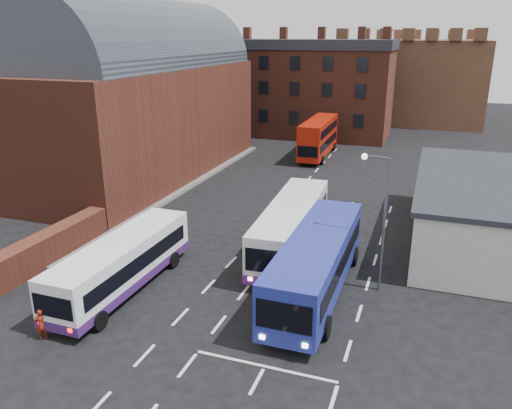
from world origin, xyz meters
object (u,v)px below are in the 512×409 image
(bus_white_outbound, at_px, (122,261))
(bus_red_double, at_px, (318,137))
(pedestrian_red, at_px, (42,324))
(pedestrian_beige, at_px, (89,296))
(bus_blue, at_px, (317,260))
(street_lamp, at_px, (380,211))
(bus_white_inbound, at_px, (292,224))

(bus_white_outbound, distance_m, bus_red_double, 33.13)
(pedestrian_red, relative_size, pedestrian_beige, 1.10)
(bus_blue, xyz_separation_m, pedestrian_red, (-10.40, -8.02, -1.15))
(bus_red_double, distance_m, pedestrian_red, 38.31)
(bus_blue, xyz_separation_m, pedestrian_beige, (-10.10, -5.12, -1.22))
(bus_white_outbound, xyz_separation_m, bus_blue, (9.62, 2.92, 0.26))
(bus_blue, distance_m, pedestrian_beige, 11.39)
(bus_red_double, distance_m, pedestrian_beige, 35.40)
(street_lamp, bearing_deg, pedestrian_red, -143.98)
(bus_red_double, distance_m, street_lamp, 30.16)
(bus_white_outbound, height_order, pedestrian_beige, bus_white_outbound)
(pedestrian_red, bearing_deg, bus_red_double, -135.71)
(bus_blue, xyz_separation_m, bus_red_double, (-6.77, 30.09, 0.28))
(street_lamp, height_order, pedestrian_red, street_lamp)
(street_lamp, bearing_deg, pedestrian_beige, -152.56)
(bus_white_inbound, bearing_deg, bus_blue, 116.19)
(bus_white_inbound, distance_m, bus_red_double, 25.80)
(bus_white_inbound, bearing_deg, street_lamp, 147.18)
(bus_red_double, xyz_separation_m, pedestrian_red, (-3.63, -38.11, -1.43))
(bus_blue, relative_size, pedestrian_beige, 8.70)
(street_lamp, relative_size, pedestrian_red, 4.83)
(bus_blue, bearing_deg, street_lamp, -150.64)
(bus_white_outbound, relative_size, bus_blue, 0.86)
(bus_red_double, xyz_separation_m, street_lamp, (9.56, -28.52, 2.19))
(street_lamp, relative_size, pedestrian_beige, 5.33)
(bus_white_outbound, xyz_separation_m, bus_white_inbound, (7.00, 7.55, 0.21))
(bus_white_outbound, bearing_deg, bus_blue, 17.24)
(pedestrian_red, bearing_deg, bus_white_outbound, -139.00)
(bus_red_double, bearing_deg, bus_blue, 101.77)
(street_lamp, bearing_deg, bus_red_double, 108.53)
(bus_white_inbound, bearing_deg, bus_white_outbound, 43.81)
(bus_white_inbound, xyz_separation_m, street_lamp, (5.41, -3.06, 2.51))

